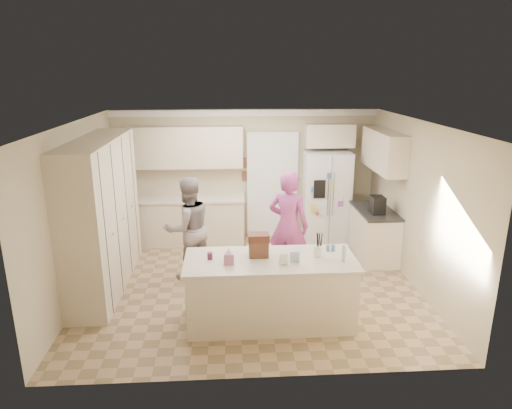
{
  "coord_description": "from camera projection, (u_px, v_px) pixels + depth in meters",
  "views": [
    {
      "loc": [
        -0.34,
        -6.66,
        3.34
      ],
      "look_at": [
        0.1,
        0.35,
        1.25
      ],
      "focal_mm": 32.0,
      "sensor_mm": 36.0,
      "label": 1
    }
  ],
  "objects": [
    {
      "name": "teen_boy",
      "position": [
        188.0,
        228.0,
        7.42
      ],
      "size": [
        1.04,
        0.97,
        1.71
      ],
      "primitive_type": "imported",
      "rotation": [
        0.0,
        0.0,
        3.64
      ],
      "color": "gray",
      "rests_on": "floor"
    },
    {
      "name": "fridge_dispenser",
      "position": [
        319.0,
        189.0,
        8.66
      ],
      "size": [
        0.22,
        0.03,
        0.35
      ],
      "primitive_type": "cube",
      "color": "black",
      "rests_on": "refrigerator"
    },
    {
      "name": "floor",
      "position": [
        251.0,
        286.0,
        7.35
      ],
      "size": [
        5.2,
        4.6,
        0.02
      ],
      "primitive_type": "cube",
      "color": "#A3815D",
      "rests_on": "ground"
    },
    {
      "name": "over_fridge_cab",
      "position": [
        330.0,
        135.0,
        8.88
      ],
      "size": [
        0.95,
        0.35,
        0.45
      ],
      "primitive_type": "cube",
      "color": "beige",
      "rests_on": "wall_back"
    },
    {
      "name": "wall_back",
      "position": [
        245.0,
        175.0,
        9.18
      ],
      "size": [
        5.2,
        0.02,
        2.6
      ],
      "primitive_type": "cube",
      "color": "#C6B794",
      "rests_on": "ground"
    },
    {
      "name": "wall_front",
      "position": [
        263.0,
        272.0,
        4.76
      ],
      "size": [
        5.2,
        0.02,
        2.6
      ],
      "primitive_type": "cube",
      "color": "#C6B794",
      "rests_on": "ground"
    },
    {
      "name": "jam_jar",
      "position": [
        210.0,
        256.0,
        6.03
      ],
      "size": [
        0.07,
        0.07,
        0.09
      ],
      "primitive_type": "cylinder",
      "color": "#59263F",
      "rests_on": "island_top"
    },
    {
      "name": "back_countertop",
      "position": [
        187.0,
        199.0,
        8.92
      ],
      "size": [
        2.24,
        0.63,
        0.04
      ],
      "primitive_type": "cube",
      "color": "beige",
      "rests_on": "back_base_cab"
    },
    {
      "name": "greeting_card_b",
      "position": [
        295.0,
        257.0,
        5.89
      ],
      "size": [
        0.12,
        0.05,
        0.16
      ],
      "primitive_type": "cube",
      "rotation": [
        0.15,
        0.0,
        -0.1
      ],
      "color": "silver",
      "rests_on": "island_top"
    },
    {
      "name": "back_upper_cab",
      "position": [
        185.0,
        147.0,
        8.77
      ],
      "size": [
        2.2,
        0.35,
        0.8
      ],
      "primitive_type": "cube",
      "color": "beige",
      "rests_on": "wall_back"
    },
    {
      "name": "island_top",
      "position": [
        270.0,
        261.0,
        6.05
      ],
      "size": [
        2.28,
        0.96,
        0.05
      ],
      "primitive_type": "cube",
      "color": "beige",
      "rests_on": "island_base"
    },
    {
      "name": "fridge_magnets",
      "position": [
        330.0,
        202.0,
        8.75
      ],
      "size": [
        0.76,
        0.02,
        1.44
      ],
      "primitive_type": null,
      "color": "tan",
      "rests_on": "refrigerator"
    },
    {
      "name": "wall_frame_upper",
      "position": [
        246.0,
        163.0,
        9.07
      ],
      "size": [
        0.15,
        0.02,
        0.2
      ],
      "primitive_type": "cube",
      "color": "brown",
      "rests_on": "wall_back"
    },
    {
      "name": "ceiling",
      "position": [
        251.0,
        122.0,
        6.6
      ],
      "size": [
        5.2,
        4.6,
        0.02
      ],
      "primitive_type": "cube",
      "color": "white",
      "rests_on": "wall_back"
    },
    {
      "name": "crown_back",
      "position": [
        245.0,
        113.0,
        8.78
      ],
      "size": [
        5.2,
        0.08,
        0.12
      ],
      "primitive_type": "cube",
      "color": "white",
      "rests_on": "wall_back"
    },
    {
      "name": "utensil_crock",
      "position": [
        318.0,
        251.0,
        6.11
      ],
      "size": [
        0.13,
        0.13,
        0.15
      ],
      "primitive_type": "cylinder",
      "color": "white",
      "rests_on": "island_top"
    },
    {
      "name": "fridge_handle_l",
      "position": [
        328.0,
        194.0,
        8.7
      ],
      "size": [
        0.02,
        0.02,
        0.85
      ],
      "primitive_type": "cylinder",
      "color": "silver",
      "rests_on": "refrigerator"
    },
    {
      "name": "shaker_salt",
      "position": [
        328.0,
        248.0,
        6.29
      ],
      "size": [
        0.05,
        0.05,
        0.09
      ],
      "primitive_type": "cylinder",
      "color": "teal",
      "rests_on": "island_top"
    },
    {
      "name": "wall_frame_lower",
      "position": [
        246.0,
        176.0,
        9.15
      ],
      "size": [
        0.15,
        0.02,
        0.2
      ],
      "primitive_type": "cube",
      "color": "brown",
      "rests_on": "wall_back"
    },
    {
      "name": "fridge_handle_r",
      "position": [
        333.0,
        194.0,
        8.7
      ],
      "size": [
        0.02,
        0.02,
        0.85
      ],
      "primitive_type": "cylinder",
      "color": "silver",
      "rests_on": "refrigerator"
    },
    {
      "name": "tissue_plume",
      "position": [
        229.0,
        250.0,
        5.86
      ],
      "size": [
        0.08,
        0.08,
        0.08
      ],
      "primitive_type": "cone",
      "color": "white",
      "rests_on": "tissue_box"
    },
    {
      "name": "wall_right",
      "position": [
        417.0,
        205.0,
        7.13
      ],
      "size": [
        0.02,
        4.6,
        2.6
      ],
      "primitive_type": "cube",
      "color": "#C6B794",
      "rests_on": "ground"
    },
    {
      "name": "dollhouse_body",
      "position": [
        259.0,
        249.0,
        6.09
      ],
      "size": [
        0.26,
        0.18,
        0.22
      ],
      "primitive_type": "cube",
      "color": "brown",
      "rests_on": "island_top"
    },
    {
      "name": "dollhouse_roof",
      "position": [
        259.0,
        237.0,
        6.05
      ],
      "size": [
        0.28,
        0.2,
        0.1
      ],
      "primitive_type": "cube",
      "color": "#592D1E",
      "rests_on": "dollhouse_body"
    },
    {
      "name": "right_countertop",
      "position": [
        375.0,
        211.0,
        8.18
      ],
      "size": [
        0.63,
        1.24,
        0.04
      ],
      "primitive_type": "cube",
      "color": "#2D2B28",
      "rests_on": "right_base_cab"
    },
    {
      "name": "tissue_box",
      "position": [
        229.0,
        258.0,
        5.89
      ],
      "size": [
        0.13,
        0.13,
        0.14
      ],
      "primitive_type": "cube",
      "color": "#CE739D",
      "rests_on": "island_top"
    },
    {
      "name": "pantry_bank",
      "position": [
        102.0,
        215.0,
        7.06
      ],
      "size": [
        0.6,
        2.6,
        2.35
      ],
      "primitive_type": "cube",
      "color": "beige",
      "rests_on": "floor"
    },
    {
      "name": "doorway_casing",
      "position": [
        272.0,
        187.0,
        9.22
      ],
      "size": [
        1.02,
        0.03,
        2.22
      ],
      "primitive_type": "cube",
      "color": "white",
      "rests_on": "floor"
    },
    {
      "name": "teen_girl",
      "position": [
        288.0,
        226.0,
        7.37
      ],
      "size": [
        0.78,
        0.67,
        1.82
      ],
      "primitive_type": "imported",
      "rotation": [
        0.0,
        0.0,
        2.71
      ],
      "color": "#B94DA3",
      "rests_on": "floor"
    },
    {
      "name": "wall_left",
      "position": [
        77.0,
        211.0,
        6.81
      ],
      "size": [
        0.02,
        4.6,
        2.6
      ],
      "primitive_type": "cube",
      "color": "#C6B794",
      "rests_on": "ground"
    },
    {
      "name": "right_upper_cab",
      "position": [
        384.0,
        151.0,
        8.08
      ],
      "size": [
        0.35,
        1.5,
        0.7
      ],
      "primitive_type": "cube",
      "color": "beige",
      "rests_on": "wall_right"
    },
    {
      "name": "fridge_seam",
      "position": [
        330.0,
        201.0,
        8.76
      ],
      "size": [
        0.02,
        0.02,
        1.78
      ],
      "primitive_type": "cube",
      "color": "gray",
      "rests_on": "refrigerator"
    },
    {
      "name": "refrigerator",
      "position": [
        326.0,
        196.0,
        9.1
      ],
      "size": [
        0.95,
        0.76,
        1.8
      ],
      "primitive_type": "cube",
      "rotation": [
        0.0,
        0.0,
        -0.07
      ],
      "color": "white",
      "rests_on": "floor"
    },
    {
      "name": "water_bottle",
      "position": [
        344.0,
        253.0,
        5.92
      ],
      "size": [
        0.07,
        0.07,
        0.24
      ],
      "primitive_type": "cylinder",
      "color": "silver",
      "rests_on": "island_top"
    },
    {
      "name": "back_base_cab",
      "position": [
        188.0,
        221.0,
        9.06
      ],
      "size": [
        2.2,
        0.6,
        0.88
      ],
      "primitive_type": "cube",
      "color": "beige",
      "rests_on": "floor"
    },
    {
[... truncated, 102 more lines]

